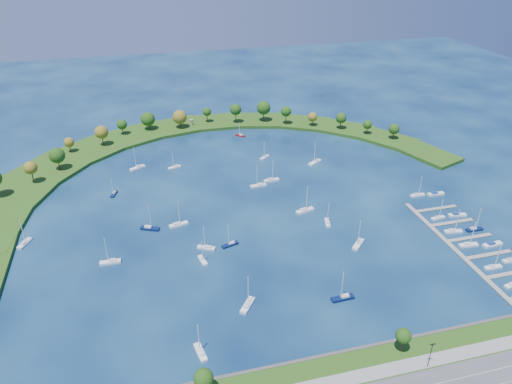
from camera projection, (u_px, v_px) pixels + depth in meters
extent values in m
plane|color=#071A45|center=(249.00, 205.00, 242.24)|extent=(700.00, 700.00, 0.00)
cube|color=#474442|center=(324.00, 357.00, 155.13)|extent=(420.00, 1.20, 1.80)
cube|color=gray|center=(337.00, 381.00, 145.88)|extent=(420.00, 5.00, 0.12)
sphere|color=#2A4D13|center=(204.00, 379.00, 139.05)|extent=(6.00, 6.00, 6.00)
cylinder|color=#382314|center=(401.00, 345.00, 155.12)|extent=(0.56, 0.56, 5.60)
sphere|color=#2A4D13|center=(403.00, 336.00, 153.25)|extent=(5.20, 5.20, 5.20)
cylinder|color=black|center=(430.00, 356.00, 148.38)|extent=(0.24, 0.24, 10.00)
cube|color=#315216|center=(10.00, 197.00, 247.40)|extent=(50.23, 54.30, 2.00)
cube|color=#315216|center=(47.00, 171.00, 273.49)|extent=(54.07, 56.09, 2.00)
cube|color=#315216|center=(87.00, 152.00, 297.25)|extent=(55.20, 54.07, 2.00)
cube|color=#315216|center=(128.00, 137.00, 317.31)|extent=(53.65, 48.47, 2.00)
cube|color=#315216|center=(170.00, 128.00, 332.51)|extent=(49.62, 39.75, 2.00)
cube|color=#315216|center=(213.00, 122.00, 341.96)|extent=(44.32, 29.96, 2.00)
cube|color=#315216|center=(255.00, 121.00, 345.13)|extent=(49.49, 38.05, 2.00)
cube|color=#315216|center=(297.00, 122.00, 341.82)|extent=(51.13, 44.12, 2.00)
cube|color=#315216|center=(340.00, 128.00, 332.23)|extent=(49.19, 47.96, 2.00)
cube|color=#315216|center=(382.00, 138.00, 316.91)|extent=(43.90, 49.49, 2.00)
cube|color=#315216|center=(423.00, 152.00, 296.76)|extent=(35.67, 48.74, 2.00)
cylinder|color=#382314|center=(33.00, 176.00, 257.12)|extent=(0.56, 0.56, 7.57)
sphere|color=brown|center=(30.00, 168.00, 254.59)|extent=(7.08, 7.08, 7.08)
cylinder|color=#382314|center=(59.00, 164.00, 271.49)|extent=(0.56, 0.56, 6.97)
sphere|color=#2A4D13|center=(57.00, 155.00, 268.92)|extent=(8.95, 8.95, 8.95)
cylinder|color=#382314|center=(70.00, 148.00, 293.08)|extent=(0.56, 0.56, 5.23)
sphere|color=brown|center=(69.00, 142.00, 291.21)|extent=(6.13, 6.13, 6.13)
cylinder|color=#382314|center=(103.00, 140.00, 301.67)|extent=(0.56, 0.56, 7.23)
sphere|color=brown|center=(101.00, 132.00, 299.09)|extent=(8.42, 8.42, 8.42)
cylinder|color=#382314|center=(123.00, 130.00, 318.24)|extent=(0.56, 0.56, 5.60)
sphere|color=#2A4D13|center=(122.00, 124.00, 316.22)|extent=(6.72, 6.72, 6.72)
cylinder|color=#382314|center=(149.00, 126.00, 325.75)|extent=(0.56, 0.56, 5.61)
sphere|color=#2A4D13|center=(148.00, 119.00, 323.46)|extent=(9.59, 9.59, 9.59)
cylinder|color=#382314|center=(180.00, 124.00, 328.52)|extent=(0.56, 0.56, 5.86)
sphere|color=brown|center=(180.00, 117.00, 326.15)|extent=(9.69, 9.69, 9.69)
cylinder|color=#382314|center=(207.00, 118.00, 337.85)|extent=(0.56, 0.56, 6.56)
sphere|color=#2A4D13|center=(207.00, 112.00, 335.66)|extent=(6.10, 6.10, 6.10)
cylinder|color=#382314|center=(236.00, 117.00, 336.49)|extent=(0.56, 0.56, 8.21)
sphere|color=#2A4D13|center=(236.00, 109.00, 333.72)|extent=(8.01, 8.01, 8.01)
cylinder|color=#382314|center=(264.00, 116.00, 339.45)|extent=(0.56, 0.56, 7.98)
sphere|color=#2A4D13|center=(264.00, 108.00, 336.56)|extent=(9.79, 9.79, 9.79)
cylinder|color=#382314|center=(286.00, 119.00, 334.43)|extent=(0.56, 0.56, 7.83)
sphere|color=#2A4D13|center=(286.00, 111.00, 331.81)|extent=(7.30, 7.30, 7.30)
cylinder|color=#382314|center=(312.00, 122.00, 332.17)|extent=(0.56, 0.56, 5.15)
sphere|color=brown|center=(313.00, 117.00, 330.29)|extent=(6.49, 6.49, 6.49)
cylinder|color=#382314|center=(340.00, 124.00, 326.67)|extent=(0.56, 0.56, 6.37)
sphere|color=#2A4D13|center=(341.00, 118.00, 324.41)|extent=(7.33, 7.33, 7.33)
cylinder|color=#382314|center=(367.00, 130.00, 318.77)|extent=(0.56, 0.56, 5.46)
sphere|color=#2A4D13|center=(368.00, 125.00, 316.86)|extent=(6.01, 6.01, 6.01)
cylinder|color=#382314|center=(393.00, 135.00, 311.31)|extent=(0.56, 0.56, 5.48)
sphere|color=#2A4D13|center=(394.00, 129.00, 309.30)|extent=(6.97, 6.97, 6.97)
cylinder|color=gray|center=(191.00, 122.00, 333.75)|extent=(2.20, 2.20, 3.68)
cylinder|color=gray|center=(191.00, 120.00, 332.78)|extent=(2.60, 2.60, 0.30)
cube|color=gray|center=(456.00, 250.00, 207.64)|extent=(2.20, 82.00, 0.40)
cube|color=gray|center=(511.00, 273.00, 193.55)|extent=(22.00, 2.00, 0.40)
cube|color=gray|center=(489.00, 255.00, 204.72)|extent=(22.00, 2.00, 0.40)
cylinder|color=#382314|center=(511.00, 250.00, 206.99)|extent=(0.36, 0.36, 1.60)
cube|color=gray|center=(470.00, 238.00, 215.88)|extent=(22.00, 2.00, 0.40)
cylinder|color=#382314|center=(491.00, 234.00, 218.15)|extent=(0.36, 0.36, 1.60)
cube|color=gray|center=(453.00, 222.00, 227.04)|extent=(22.00, 2.00, 0.40)
cylinder|color=#382314|center=(472.00, 219.00, 229.31)|extent=(0.36, 0.36, 1.60)
cube|color=gray|center=(437.00, 209.00, 238.20)|extent=(22.00, 2.00, 0.40)
cylinder|color=#382314|center=(456.00, 205.00, 240.48)|extent=(0.36, 0.36, 1.60)
cube|color=white|center=(200.00, 352.00, 157.38)|extent=(3.76, 8.55, 0.99)
cube|color=silver|center=(201.00, 352.00, 156.32)|extent=(2.11, 3.14, 0.69)
cylinder|color=silver|center=(199.00, 338.00, 154.95)|extent=(0.32, 0.32, 11.16)
cube|color=white|center=(258.00, 186.00, 258.98)|extent=(8.95, 3.20, 1.05)
cube|color=silver|center=(260.00, 184.00, 258.80)|extent=(3.21, 1.98, 0.74)
cylinder|color=silver|center=(257.00, 175.00, 255.64)|extent=(0.32, 0.32, 11.84)
cube|color=white|center=(138.00, 168.00, 277.93)|extent=(9.51, 6.91, 1.13)
cube|color=silver|center=(139.00, 166.00, 278.03)|extent=(3.78, 3.22, 0.79)
cylinder|color=silver|center=(135.00, 158.00, 274.10)|extent=(0.32, 0.32, 12.72)
cube|color=white|center=(315.00, 162.00, 284.51)|extent=(9.58, 7.22, 1.15)
cube|color=silver|center=(316.00, 160.00, 284.63)|extent=(3.84, 3.33, 0.80)
cylinder|color=silver|center=(315.00, 152.00, 280.61)|extent=(0.32, 0.32, 12.91)
cube|color=white|center=(305.00, 211.00, 236.05)|extent=(9.93, 5.08, 1.15)
cube|color=silver|center=(303.00, 209.00, 235.16)|extent=(3.72, 2.68, 0.80)
cylinder|color=silver|center=(307.00, 198.00, 232.96)|extent=(0.32, 0.32, 12.91)
cube|color=white|center=(110.00, 262.00, 199.77)|extent=(8.72, 2.59, 1.04)
cube|color=silver|center=(112.00, 260.00, 199.52)|extent=(3.07, 1.76, 0.73)
cylinder|color=silver|center=(106.00, 250.00, 196.53)|extent=(0.32, 0.32, 11.71)
cube|color=white|center=(271.00, 180.00, 264.52)|extent=(8.86, 3.20, 1.04)
cube|color=silver|center=(270.00, 179.00, 263.84)|extent=(3.18, 1.97, 0.73)
cylinder|color=silver|center=(273.00, 170.00, 261.63)|extent=(0.32, 0.32, 11.71)
cube|color=white|center=(179.00, 225.00, 224.89)|extent=(9.36, 4.49, 1.08)
cube|color=silver|center=(177.00, 224.00, 224.08)|extent=(3.47, 2.43, 0.76)
cylinder|color=silver|center=(179.00, 212.00, 221.96)|extent=(0.32, 0.32, 12.18)
cube|color=white|center=(358.00, 244.00, 210.96)|extent=(8.23, 8.24, 1.09)
cube|color=silver|center=(359.00, 242.00, 211.19)|extent=(3.51, 3.51, 0.76)
cylinder|color=silver|center=(359.00, 233.00, 207.16)|extent=(0.32, 0.32, 12.28)
cube|color=white|center=(248.00, 305.00, 176.91)|extent=(7.47, 8.87, 1.10)
cube|color=silver|center=(247.00, 305.00, 175.72)|extent=(3.33, 3.64, 0.77)
cylinder|color=silver|center=(248.00, 290.00, 174.24)|extent=(0.32, 0.32, 12.33)
cube|color=maroon|center=(240.00, 136.00, 321.66)|extent=(6.24, 5.87, 0.80)
cube|color=silver|center=(241.00, 135.00, 321.06)|extent=(2.62, 2.54, 0.56)
cylinder|color=silver|center=(239.00, 129.00, 319.48)|extent=(0.32, 0.32, 9.04)
cube|color=#0A1841|center=(114.00, 194.00, 251.01)|extent=(3.87, 7.07, 0.82)
cube|color=silver|center=(114.00, 192.00, 251.27)|extent=(1.99, 2.68, 0.57)
cylinder|color=silver|center=(112.00, 186.00, 248.10)|extent=(0.32, 0.32, 9.19)
cube|color=white|center=(327.00, 223.00, 226.73)|extent=(4.03, 7.71, 0.89)
cube|color=silver|center=(328.00, 222.00, 225.71)|extent=(2.11, 2.90, 0.62)
cylinder|color=silver|center=(328.00, 212.00, 224.59)|extent=(0.32, 0.32, 10.02)
cube|color=white|center=(174.00, 167.00, 278.92)|extent=(7.83, 4.39, 0.91)
cube|color=silver|center=(176.00, 166.00, 278.90)|extent=(2.97, 2.24, 0.63)
cylinder|color=silver|center=(173.00, 159.00, 275.93)|extent=(0.32, 0.32, 10.19)
cube|color=#0A1841|center=(343.00, 298.00, 180.32)|extent=(9.08, 2.90, 1.08)
cube|color=silver|center=(345.00, 296.00, 180.10)|extent=(3.22, 1.89, 0.75)
cylinder|color=silver|center=(342.00, 285.00, 176.93)|extent=(0.32, 0.32, 12.12)
cube|color=#0A1841|center=(230.00, 245.00, 210.84)|extent=(8.07, 4.40, 0.93)
cube|color=silver|center=(232.00, 243.00, 210.81)|extent=(3.05, 2.27, 0.65)
cylinder|color=silver|center=(228.00, 234.00, 207.77)|extent=(0.32, 0.32, 10.50)
cube|color=white|center=(206.00, 248.00, 208.76)|extent=(8.09, 5.60, 0.95)
cube|color=silver|center=(208.00, 247.00, 208.22)|extent=(3.19, 2.65, 0.67)
cylinder|color=silver|center=(204.00, 237.00, 206.04)|extent=(0.32, 0.32, 10.73)
cube|color=#0A1841|center=(150.00, 229.00, 222.03)|extent=(9.19, 6.10, 1.08)
cube|color=silver|center=(148.00, 227.00, 221.73)|extent=(3.59, 2.93, 0.75)
cylinder|color=silver|center=(150.00, 217.00, 218.70)|extent=(0.32, 0.32, 12.12)
cube|color=white|center=(265.00, 157.00, 290.99)|extent=(7.18, 6.14, 0.89)
cube|color=silver|center=(265.00, 156.00, 291.13)|extent=(2.95, 2.73, 0.62)
cylinder|color=silver|center=(264.00, 150.00, 287.93)|extent=(0.32, 0.32, 10.03)
cube|color=white|center=(203.00, 260.00, 200.98)|extent=(3.39, 7.35, 0.85)
cube|color=silver|center=(202.00, 258.00, 201.19)|extent=(1.87, 2.72, 0.60)
cylinder|color=silver|center=(202.00, 251.00, 198.00)|extent=(0.32, 0.32, 9.58)
cube|color=white|center=(25.00, 243.00, 211.65)|extent=(5.91, 8.67, 1.02)
cube|color=silver|center=(23.00, 243.00, 210.50)|extent=(2.82, 3.40, 0.71)
cylinder|color=silver|center=(22.00, 231.00, 209.19)|extent=(0.32, 0.32, 11.47)
cube|color=silver|center=(512.00, 284.00, 186.51)|extent=(2.82, 1.86, 0.63)
cube|color=white|center=(493.00, 267.00, 196.83)|extent=(7.62, 2.31, 0.91)
cube|color=silver|center=(492.00, 266.00, 196.30)|extent=(2.68, 1.55, 0.64)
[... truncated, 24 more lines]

